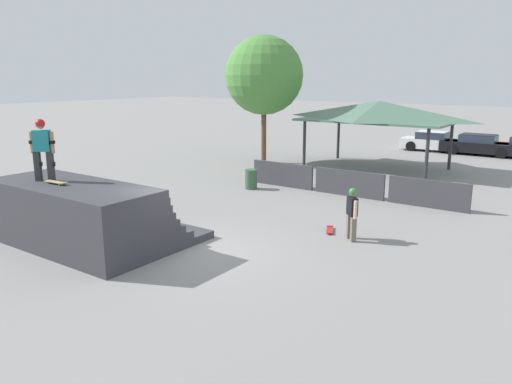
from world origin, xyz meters
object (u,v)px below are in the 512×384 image
object	(u,v)px
skateboard_on_deck	(56,182)
tree_beside_pavilion	(264,75)
parked_car_black	(479,145)
skateboard_on_ground	(330,230)
parked_car_white	(433,142)
skater_on_deck	(42,146)
bystander_walking	(352,210)
trash_bin	(251,179)

from	to	relation	value
skateboard_on_deck	tree_beside_pavilion	bearing A→B (deg)	98.81
tree_beside_pavilion	parked_car_black	xyz separation A→B (m)	(9.33, 10.06, -4.21)
skateboard_on_ground	parked_car_white	xyz separation A→B (m)	(-2.55, 19.58, 0.54)
skater_on_deck	tree_beside_pavilion	xyz separation A→B (m)	(-2.75, 15.10, 1.97)
skateboard_on_ground	parked_car_white	size ratio (longest dim) A/B	0.19
skateboard_on_deck	tree_beside_pavilion	size ratio (longest dim) A/B	0.12
bystander_walking	parked_car_white	world-z (taller)	bystander_walking
skater_on_deck	tree_beside_pavilion	size ratio (longest dim) A/B	0.25
bystander_walking	skateboard_on_ground	xyz separation A→B (m)	(-0.89, 0.38, -0.87)
bystander_walking	parked_car_black	xyz separation A→B (m)	(-0.61, 19.92, -0.33)
bystander_walking	trash_bin	world-z (taller)	bystander_walking
parked_car_white	skateboard_on_deck	bearing A→B (deg)	-99.29
tree_beside_pavilion	parked_car_white	distance (m)	12.73
skater_on_deck	parked_car_white	size ratio (longest dim) A/B	0.43
parked_car_black	skater_on_deck	bearing A→B (deg)	-105.05
skater_on_deck	tree_beside_pavilion	world-z (taller)	tree_beside_pavilion
tree_beside_pavilion	skater_on_deck	bearing A→B (deg)	-79.68
skater_on_deck	skateboard_on_deck	size ratio (longest dim) A/B	2.19
skater_on_deck	bystander_walking	distance (m)	9.10
trash_bin	parked_car_black	xyz separation A→B (m)	(5.89, 16.02, 0.18)
skateboard_on_deck	bystander_walking	distance (m)	8.47
skateboard_on_deck	parked_car_black	distance (m)	25.97
skater_on_deck	bystander_walking	world-z (taller)	skater_on_deck
tree_beside_pavilion	trash_bin	bearing A→B (deg)	-60.06
skateboard_on_deck	parked_car_black	xyz separation A→B (m)	(5.89, 25.26, -1.28)
skater_on_deck	skateboard_on_ground	xyz separation A→B (m)	(6.30, 5.62, -2.78)
tree_beside_pavilion	parked_car_white	xyz separation A→B (m)	(6.50, 10.10, -4.21)
tree_beside_pavilion	trash_bin	xyz separation A→B (m)	(3.43, -5.96, -4.39)
trash_bin	parked_car_white	world-z (taller)	parked_car_white
skateboard_on_deck	parked_car_white	size ratio (longest dim) A/B	0.20
bystander_walking	skateboard_on_ground	distance (m)	1.30
skateboard_on_deck	bystander_walking	size ratio (longest dim) A/B	0.51
bystander_walking	parked_car_black	world-z (taller)	bystander_walking
bystander_walking	tree_beside_pavilion	distance (m)	14.53
skateboard_on_ground	parked_car_black	size ratio (longest dim) A/B	0.17
skateboard_on_ground	trash_bin	xyz separation A→B (m)	(-5.62, 3.52, 0.37)
tree_beside_pavilion	parked_car_white	bearing A→B (deg)	57.24
skateboard_on_deck	skateboard_on_ground	world-z (taller)	skateboard_on_deck
bystander_walking	parked_car_white	distance (m)	20.26
skateboard_on_ground	tree_beside_pavilion	size ratio (longest dim) A/B	0.11
bystander_walking	skateboard_on_ground	size ratio (longest dim) A/B	2.04
bystander_walking	skateboard_on_deck	bearing A→B (deg)	83.55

